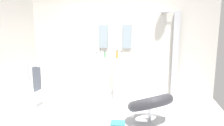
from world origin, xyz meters
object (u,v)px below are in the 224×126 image
magazine_teal (118,123)px  soap_bottle_green (105,55)px  towel_rack (36,79)px  shower_column (175,53)px  pedestal_sink_right (124,78)px  soap_bottle_amber (117,55)px  pedestal_sink_left (99,77)px  lounge_chair (150,105)px  soap_bottle_white (97,55)px  soap_bottle_grey (101,54)px  soap_bottle_clear (121,55)px

magazine_teal → soap_bottle_green: soap_bottle_green is taller
towel_rack → magazine_teal: 1.88m
shower_column → magazine_teal: size_ratio=8.28×
pedestal_sink_right → towel_rack: size_ratio=1.12×
pedestal_sink_right → soap_bottle_amber: 0.58m
pedestal_sink_left → lounge_chair: size_ratio=0.96×
pedestal_sink_left → shower_column: bearing=12.4°
soap_bottle_white → soap_bottle_grey: bearing=38.0°
pedestal_sink_right → soap_bottle_clear: soap_bottle_clear is taller
lounge_chair → towel_rack: bearing=175.2°
soap_bottle_clear → soap_bottle_grey: 0.61m
towel_rack → soap_bottle_white: bearing=49.2°
soap_bottle_amber → lounge_chair: bearing=-55.7°
soap_bottle_white → soap_bottle_green: size_ratio=0.76×
soap_bottle_clear → soap_bottle_grey: bearing=156.5°
shower_column → magazine_teal: bearing=-121.5°
pedestal_sink_right → magazine_teal: size_ratio=4.29×
pedestal_sink_right → shower_column: 1.35m
pedestal_sink_left → magazine_teal: 1.58m
towel_rack → soap_bottle_white: soap_bottle_white is taller
pedestal_sink_left → soap_bottle_grey: bearing=88.6°
pedestal_sink_right → soap_bottle_white: size_ratio=8.41×
pedestal_sink_right → soap_bottle_green: (-0.45, -0.03, 0.54)m
pedestal_sink_right → towel_rack: bearing=-148.1°
soap_bottle_grey → soap_bottle_amber: bearing=-22.0°
towel_rack → magazine_teal: (1.75, -0.30, -0.61)m
shower_column → soap_bottle_grey: shower_column is taller
soap_bottle_white → soap_bottle_clear: bearing=-15.4°
pedestal_sink_left → soap_bottle_clear: bearing=-9.6°
shower_column → magazine_teal: (-1.05, -1.71, -1.06)m
shower_column → soap_bottle_clear: 1.30m
pedestal_sink_left → soap_bottle_amber: 0.72m
magazine_teal → soap_bottle_grey: 1.93m
towel_rack → soap_bottle_grey: soap_bottle_grey is taller
towel_rack → soap_bottle_amber: (1.48, 0.99, 0.43)m
soap_bottle_amber → pedestal_sink_left: bearing=175.7°
lounge_chair → towel_rack: towel_rack is taller
soap_bottle_green → soap_bottle_grey: soap_bottle_grey is taller
soap_bottle_clear → soap_bottle_green: size_ratio=1.09×
pedestal_sink_left → magazine_teal: pedestal_sink_left is taller
pedestal_sink_left → towel_rack: 1.46m
pedestal_sink_left → soap_bottle_green: (0.16, -0.03, 0.54)m
soap_bottle_white → soap_bottle_green: (0.24, -0.12, 0.02)m
soap_bottle_green → lounge_chair: bearing=-47.1°
pedestal_sink_right → lounge_chair: bearing=-62.0°
soap_bottle_grey → lounge_chair: bearing=-47.4°
lounge_chair → soap_bottle_grey: size_ratio=5.86×
pedestal_sink_left → shower_column: shower_column is taller
soap_bottle_clear → soap_bottle_grey: soap_bottle_grey is taller
pedestal_sink_left → soap_bottle_green: size_ratio=6.37×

